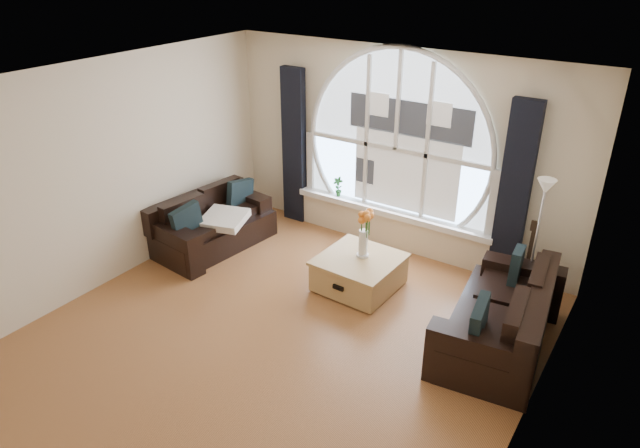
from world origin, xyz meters
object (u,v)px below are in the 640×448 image
Objects in this scene: guitar at (529,258)px; coffee_chest at (359,271)px; floor_lamp at (535,246)px; sofa_left at (213,220)px; vase_flowers at (364,227)px; potted_plant at (338,187)px; sofa_right at (500,313)px.

coffee_chest is at bearing -159.42° from guitar.
sofa_left is at bearing -167.65° from floor_lamp.
floor_lamp reaches higher than sofa_left.
vase_flowers reaches higher than potted_plant.
guitar is 3.71× the size of potted_plant.
guitar is (1.75, 0.84, -0.27)m from vase_flowers.
sofa_left is at bearing 173.03° from sofa_right.
vase_flowers is 0.44× the size of floor_lamp.
sofa_left is at bearing -171.47° from guitar.
guitar is at bearing 25.79° from vase_flowers.
vase_flowers is (0.01, 0.06, 0.58)m from coffee_chest.
potted_plant is (-2.82, 1.35, 0.29)m from sofa_right.
coffee_chest is 3.23× the size of potted_plant.
coffee_chest is 2.00m from guitar.
sofa_left is 1.78× the size of coffee_chest.
floor_lamp is at bearing -9.48° from potted_plant.
sofa_right is 3.14m from potted_plant.
coffee_chest is 0.58m from vase_flowers.
sofa_right is 1.83m from vase_flowers.
sofa_right reaches higher than coffee_chest.
potted_plant is at bearing 55.82° from sofa_left.
sofa_right is 1.08m from guitar.
vase_flowers is (2.22, 0.24, 0.40)m from sofa_left.
floor_lamp is (1.81, 0.64, -0.00)m from vase_flowers.
guitar is (1.75, 0.91, 0.30)m from coffee_chest.
vase_flowers is 1.93m from floor_lamp.
floor_lamp reaches higher than guitar.
guitar reaches higher than sofa_left.
vase_flowers is (-1.77, 0.23, 0.40)m from sofa_right.
vase_flowers is at bearing 86.13° from coffee_chest.
floor_lamp is (1.82, 0.71, 0.57)m from coffee_chest.
potted_plant is at bearing 147.24° from sofa_right.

